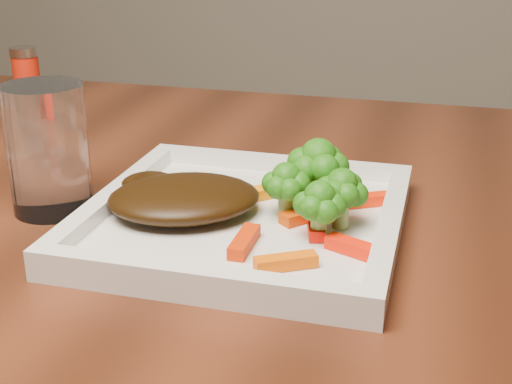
% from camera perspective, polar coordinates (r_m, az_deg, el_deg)
% --- Properties ---
extents(plate, '(0.27, 0.27, 0.01)m').
position_cam_1_polar(plate, '(0.63, -0.88, -2.52)').
color(plate, white).
rests_on(plate, dining_table).
extents(steak, '(0.17, 0.15, 0.03)m').
position_cam_1_polar(steak, '(0.63, -5.79, -0.47)').
color(steak, black).
rests_on(steak, plate).
extents(broccoli_0, '(0.07, 0.07, 0.07)m').
position_cam_1_polar(broccoli_0, '(0.64, 4.98, 1.65)').
color(broccoli_0, '#137614').
rests_on(broccoli_0, plate).
extents(broccoli_1, '(0.05, 0.05, 0.06)m').
position_cam_1_polar(broccoli_1, '(0.60, 6.86, -0.00)').
color(broccoli_1, '#137313').
rests_on(broccoli_1, plate).
extents(broccoli_2, '(0.06, 0.06, 0.06)m').
position_cam_1_polar(broccoli_2, '(0.58, 5.09, -1.13)').
color(broccoli_2, '#125E0F').
rests_on(broccoli_2, plate).
extents(broccoli_3, '(0.06, 0.06, 0.06)m').
position_cam_1_polar(broccoli_3, '(0.62, 2.41, 0.61)').
color(broccoli_3, '#315F0F').
rests_on(broccoli_3, plate).
extents(carrot_0, '(0.05, 0.04, 0.01)m').
position_cam_1_polar(carrot_0, '(0.54, 2.40, -5.61)').
color(carrot_0, '#EC5D03').
rests_on(carrot_0, plate).
extents(carrot_1, '(0.05, 0.03, 0.01)m').
position_cam_1_polar(carrot_1, '(0.57, 8.07, -4.50)').
color(carrot_1, '#FF1C04').
rests_on(carrot_1, plate).
extents(carrot_2, '(0.01, 0.05, 0.01)m').
position_cam_1_polar(carrot_2, '(0.57, -0.95, -3.99)').
color(carrot_2, red).
rests_on(carrot_2, plate).
extents(carrot_3, '(0.05, 0.04, 0.01)m').
position_cam_1_polar(carrot_3, '(0.66, 8.54, -0.66)').
color(carrot_3, '#FF2604').
rests_on(carrot_3, plate).
extents(carrot_4, '(0.05, 0.05, 0.01)m').
position_cam_1_polar(carrot_4, '(0.67, 1.63, 0.20)').
color(carrot_4, orange).
rests_on(carrot_4, plate).
extents(carrot_5, '(0.02, 0.05, 0.01)m').
position_cam_1_polar(carrot_5, '(0.60, 4.80, -2.64)').
color(carrot_5, '#EE1003').
rests_on(carrot_5, plate).
extents(carrot_6, '(0.05, 0.05, 0.01)m').
position_cam_1_polar(carrot_6, '(0.62, 4.31, -1.69)').
color(carrot_6, '#CD3F03').
rests_on(carrot_6, plate).
extents(spice_shaker, '(0.04, 0.04, 0.09)m').
position_cam_1_polar(spice_shaker, '(1.03, -17.84, 8.45)').
color(spice_shaker, red).
rests_on(spice_shaker, dining_table).
extents(drinking_glass, '(0.08, 0.08, 0.12)m').
position_cam_1_polar(drinking_glass, '(0.68, -16.31, 3.32)').
color(drinking_glass, white).
rests_on(drinking_glass, dining_table).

